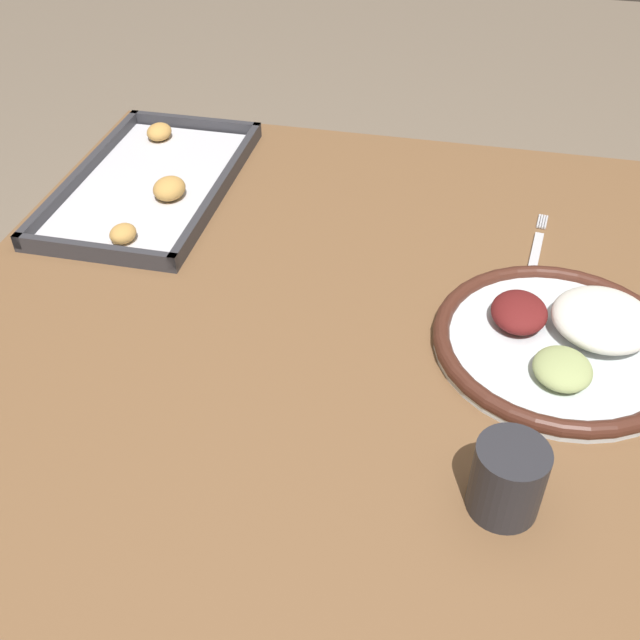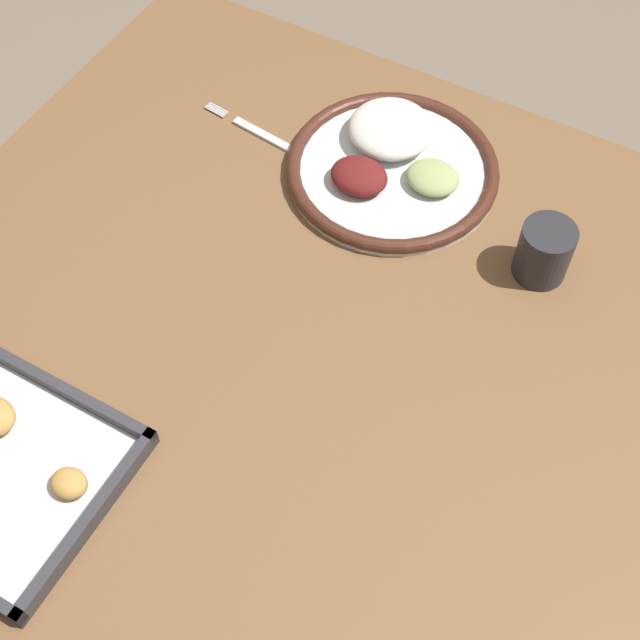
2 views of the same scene
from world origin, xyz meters
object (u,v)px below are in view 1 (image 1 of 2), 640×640
object	(u,v)px
dinner_plate	(563,339)
drinking_cup	(507,479)
fork	(534,260)
baking_tray	(153,183)

from	to	relation	value
dinner_plate	drinking_cup	size ratio (longest dim) A/B	3.72
dinner_plate	drinking_cup	xyz separation A→B (m)	(-0.24, 0.06, 0.02)
fork	baking_tray	size ratio (longest dim) A/B	0.52
dinner_plate	baking_tray	bearing A→B (deg)	68.03
dinner_plate	baking_tray	size ratio (longest dim) A/B	0.71
fork	dinner_plate	bearing A→B (deg)	-163.13
dinner_plate	baking_tray	xyz separation A→B (m)	(0.25, 0.61, -0.01)
fork	baking_tray	world-z (taller)	baking_tray
fork	drinking_cup	world-z (taller)	drinking_cup
fork	baking_tray	distance (m)	0.59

